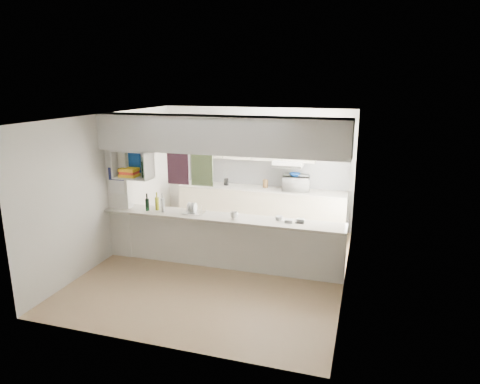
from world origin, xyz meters
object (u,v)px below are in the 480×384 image
at_px(microwave, 296,183).
at_px(dish_rack, 194,209).
at_px(bowl, 295,175).
at_px(wine_bottles, 156,204).

height_order(microwave, dish_rack, microwave).
bearing_deg(bowl, wine_bottles, -133.95).
distance_m(microwave, dish_rack, 2.53).
xyz_separation_m(dish_rack, wine_bottles, (-0.69, -0.07, 0.05)).
distance_m(microwave, wine_bottles, 3.02).
bearing_deg(microwave, bowl, -5.51).
relative_size(microwave, dish_rack, 1.47).
xyz_separation_m(microwave, dish_rack, (-1.42, -2.09, -0.08)).
distance_m(bowl, dish_rack, 2.52).
height_order(bowl, dish_rack, bowl).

